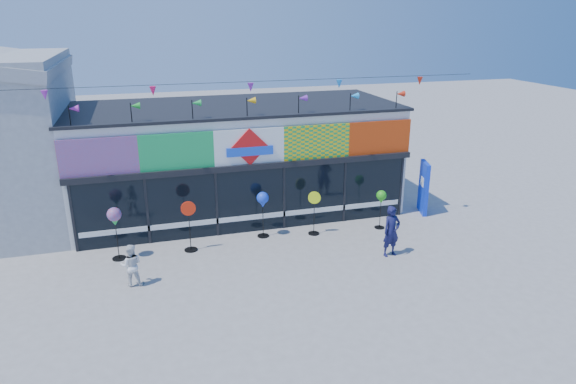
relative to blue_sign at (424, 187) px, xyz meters
name	(u,v)px	position (x,y,z in m)	size (l,w,h in m)	color
ground	(276,275)	(-6.79, -3.41, -1.01)	(80.00, 80.00, 0.00)	gray
kite_shop	(236,158)	(-6.79, 2.53, 1.03)	(16.00, 5.70, 5.31)	white
blue_sign	(424,187)	(0.00, 0.00, 0.00)	(0.43, 1.01, 2.01)	#0E31D4
spinner_0	(115,218)	(-11.27, -0.95, 0.37)	(0.44, 0.44, 1.72)	black
spinner_1	(189,225)	(-9.02, -0.96, -0.11)	(0.48, 0.43, 1.70)	black
spinner_2	(263,201)	(-6.49, -0.53, 0.29)	(0.41, 0.41, 1.63)	black
spinner_3	(314,212)	(-4.73, -0.82, -0.18)	(0.43, 0.40, 1.57)	black
spinner_4	(381,198)	(-2.27, -0.98, 0.13)	(0.36, 0.36, 1.43)	black
adult_man	(391,231)	(-2.94, -3.10, -0.18)	(0.60, 0.40, 1.66)	#151642
child	(131,265)	(-10.85, -2.80, -0.39)	(0.61, 0.35, 1.25)	white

